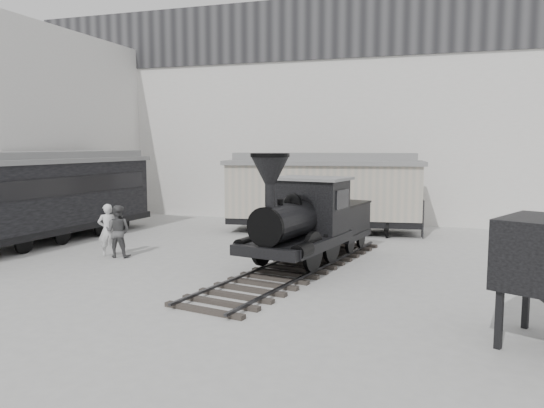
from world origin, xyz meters
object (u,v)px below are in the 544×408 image
(locomotive, at_px, (306,225))
(visitor_a, at_px, (108,230))
(passenger_coach, at_px, (32,198))
(boxcar, at_px, (323,191))
(visitor_b, at_px, (118,231))

(locomotive, xyz_separation_m, visitor_a, (-6.89, -0.71, -0.39))
(locomotive, height_order, passenger_coach, locomotive)
(boxcar, height_order, visitor_b, boxcar)
(boxcar, bearing_deg, visitor_a, -137.55)
(locomotive, bearing_deg, passenger_coach, -169.80)
(locomotive, height_order, visitor_a, locomotive)
(boxcar, relative_size, visitor_a, 4.82)
(boxcar, relative_size, visitor_b, 4.90)
(boxcar, height_order, passenger_coach, boxcar)
(visitor_a, bearing_deg, locomotive, 151.57)
(locomotive, xyz_separation_m, visitor_b, (-6.47, -0.74, -0.40))
(boxcar, distance_m, passenger_coach, 11.80)
(passenger_coach, xyz_separation_m, visitor_a, (3.96, -0.87, -0.92))
(locomotive, xyz_separation_m, passenger_coach, (-10.85, 0.16, 0.53))
(boxcar, bearing_deg, visitor_b, -135.41)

